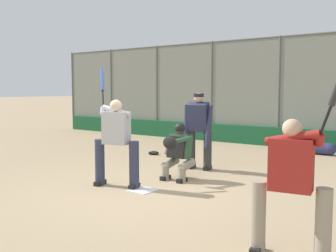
{
  "coord_description": "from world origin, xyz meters",
  "views": [
    {
      "loc": [
        -4.28,
        5.22,
        1.76
      ],
      "look_at": [
        0.17,
        -1.0,
        1.05
      ],
      "focal_mm": 42.0,
      "sensor_mm": 36.0,
      "label": 1
    }
  ],
  "objects_px": {
    "fielding_glove_on_dirt": "(154,153)",
    "batter_on_deck": "(292,184)",
    "umpire_home": "(199,129)",
    "equipment_bag_dugout_side": "(312,148)",
    "spare_bat_near_backstop": "(110,143)",
    "batter_at_plate": "(116,139)",
    "catcher_behind_plate": "(178,151)"
  },
  "relations": [
    {
      "from": "umpire_home",
      "to": "batter_at_plate",
      "type": "bearing_deg",
      "value": 72.63
    },
    {
      "from": "catcher_behind_plate",
      "to": "spare_bat_near_backstop",
      "type": "distance_m",
      "value": 5.58
    },
    {
      "from": "batter_on_deck",
      "to": "fielding_glove_on_dirt",
      "type": "xyz_separation_m",
      "value": [
        5.17,
        -4.39,
        -0.75
      ]
    },
    {
      "from": "batter_at_plate",
      "to": "batter_on_deck",
      "type": "relative_size",
      "value": 1.07
    },
    {
      "from": "batter_at_plate",
      "to": "fielding_glove_on_dirt",
      "type": "bearing_deg",
      "value": -77.04
    },
    {
      "from": "fielding_glove_on_dirt",
      "to": "batter_on_deck",
      "type": "bearing_deg",
      "value": 139.65
    },
    {
      "from": "umpire_home",
      "to": "batter_on_deck",
      "type": "distance_m",
      "value": 4.66
    },
    {
      "from": "batter_on_deck",
      "to": "equipment_bag_dugout_side",
      "type": "bearing_deg",
      "value": 95.08
    },
    {
      "from": "umpire_home",
      "to": "fielding_glove_on_dirt",
      "type": "relative_size",
      "value": 5.99
    },
    {
      "from": "catcher_behind_plate",
      "to": "spare_bat_near_backstop",
      "type": "relative_size",
      "value": 1.4
    },
    {
      "from": "fielding_glove_on_dirt",
      "to": "equipment_bag_dugout_side",
      "type": "height_order",
      "value": "equipment_bag_dugout_side"
    },
    {
      "from": "batter_at_plate",
      "to": "fielding_glove_on_dirt",
      "type": "xyz_separation_m",
      "value": [
        1.59,
        -3.17,
        -0.81
      ]
    },
    {
      "from": "batter_at_plate",
      "to": "spare_bat_near_backstop",
      "type": "relative_size",
      "value": 2.75
    },
    {
      "from": "catcher_behind_plate",
      "to": "fielding_glove_on_dirt",
      "type": "bearing_deg",
      "value": -45.19
    },
    {
      "from": "catcher_behind_plate",
      "to": "umpire_home",
      "type": "bearing_deg",
      "value": -82.12
    },
    {
      "from": "batter_at_plate",
      "to": "batter_on_deck",
      "type": "bearing_deg",
      "value": 147.61
    },
    {
      "from": "catcher_behind_plate",
      "to": "equipment_bag_dugout_side",
      "type": "relative_size",
      "value": 0.89
    },
    {
      "from": "spare_bat_near_backstop",
      "to": "fielding_glove_on_dirt",
      "type": "height_order",
      "value": "fielding_glove_on_dirt"
    },
    {
      "from": "catcher_behind_plate",
      "to": "equipment_bag_dugout_side",
      "type": "xyz_separation_m",
      "value": [
        -1.27,
        -4.73,
        -0.41
      ]
    },
    {
      "from": "equipment_bag_dugout_side",
      "to": "batter_at_plate",
      "type": "bearing_deg",
      "value": 72.26
    },
    {
      "from": "batter_at_plate",
      "to": "catcher_behind_plate",
      "type": "height_order",
      "value": "batter_at_plate"
    },
    {
      "from": "batter_on_deck",
      "to": "fielding_glove_on_dirt",
      "type": "distance_m",
      "value": 6.82
    },
    {
      "from": "batter_on_deck",
      "to": "spare_bat_near_backstop",
      "type": "relative_size",
      "value": 2.58
    },
    {
      "from": "batter_on_deck",
      "to": "spare_bat_near_backstop",
      "type": "bearing_deg",
      "value": 136.74
    },
    {
      "from": "batter_at_plate",
      "to": "equipment_bag_dugout_side",
      "type": "bearing_deg",
      "value": -121.35
    },
    {
      "from": "spare_bat_near_backstop",
      "to": "equipment_bag_dugout_side",
      "type": "xyz_separation_m",
      "value": [
        -5.96,
        -1.75,
        0.13
      ]
    },
    {
      "from": "catcher_behind_plate",
      "to": "batter_on_deck",
      "type": "xyz_separation_m",
      "value": [
        -2.99,
        2.33,
        0.22
      ]
    },
    {
      "from": "fielding_glove_on_dirt",
      "to": "equipment_bag_dugout_side",
      "type": "distance_m",
      "value": 4.36
    },
    {
      "from": "batter_on_deck",
      "to": "equipment_bag_dugout_side",
      "type": "height_order",
      "value": "batter_on_deck"
    },
    {
      "from": "equipment_bag_dugout_side",
      "to": "fielding_glove_on_dirt",
      "type": "bearing_deg",
      "value": 37.6
    },
    {
      "from": "catcher_behind_plate",
      "to": "spare_bat_near_backstop",
      "type": "bearing_deg",
      "value": -34.22
    },
    {
      "from": "catcher_behind_plate",
      "to": "equipment_bag_dugout_side",
      "type": "bearing_deg",
      "value": -106.81
    }
  ]
}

